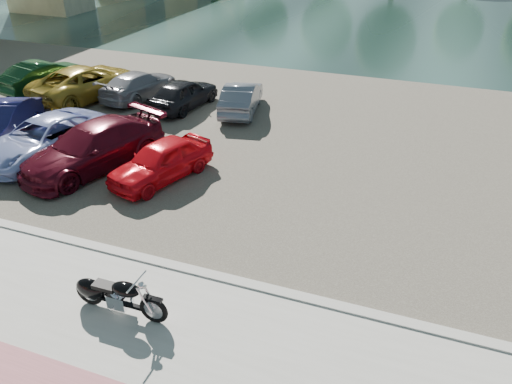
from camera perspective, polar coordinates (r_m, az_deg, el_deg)
ground at (r=11.34m, az=-10.29°, el=-15.56°), size 200.00×200.00×0.00m
promenade at (r=10.75m, az=-13.06°, el=-18.81°), size 60.00×6.00×0.10m
kerb at (r=12.57m, az=-5.81°, el=-9.37°), size 60.00×0.30×0.14m
parking_lot at (r=19.88m, az=5.46°, el=6.11°), size 60.00×18.00×0.04m
river at (r=47.53m, az=15.48°, el=19.23°), size 120.00×40.00×0.00m
motorcycle at (r=11.67m, az=-16.15°, el=-11.14°), size 2.33×0.75×1.05m
car_1 at (r=21.65m, az=-27.04°, el=7.03°), size 2.81×4.58×1.42m
car_2 at (r=19.56m, az=-23.10°, el=5.65°), size 3.08×5.33×1.40m
car_3 at (r=18.07m, az=-18.11°, el=4.92°), size 3.72×5.70×1.54m
car_4 at (r=16.78m, az=-10.80°, el=3.53°), size 2.63×4.11×1.30m
car_5 at (r=27.07m, az=-22.97°, el=12.11°), size 2.55×4.66×1.46m
car_6 at (r=25.31m, az=-18.76°, el=11.83°), size 3.77×5.92×1.52m
car_7 at (r=24.65m, az=-13.19°, el=11.84°), size 2.38×4.55×1.26m
car_8 at (r=22.96m, az=-8.30°, el=11.07°), size 2.06×4.05×1.32m
car_9 at (r=22.29m, az=-1.70°, el=10.74°), size 2.12×4.09×1.28m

